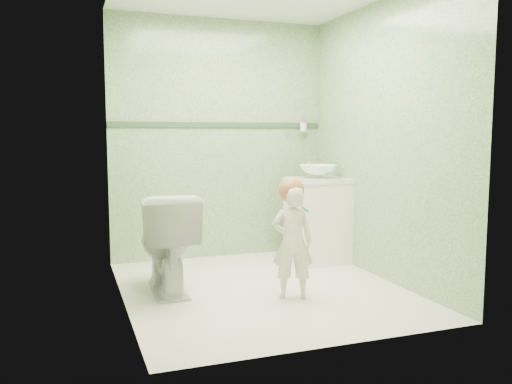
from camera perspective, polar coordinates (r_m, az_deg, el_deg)
name	(u,v)px	position (r m, az deg, el deg)	size (l,w,h in m)	color
ground	(262,289)	(4.40, 0.67, -10.36)	(2.50, 2.50, 0.00)	white
room_shell	(262,141)	(4.21, 0.69, 5.48)	(2.50, 2.54, 2.40)	gray
trim_stripe	(220,125)	(5.39, -3.95, 7.23)	(2.20, 0.02, 0.05)	#2E4B33
vanity	(317,221)	(5.26, 6.61, -3.16)	(0.52, 0.50, 0.80)	white
counter	(318,180)	(5.21, 6.67, 1.29)	(0.54, 0.52, 0.04)	white
basin	(318,171)	(5.20, 6.68, 2.21)	(0.37, 0.37, 0.13)	white
faucet	(310,162)	(5.36, 5.81, 3.20)	(0.03, 0.13, 0.18)	silver
cup_holder	(303,127)	(5.65, 5.03, 6.95)	(0.26, 0.07, 0.21)	silver
toilet	(167,242)	(4.30, -9.60, -5.32)	(0.45, 0.79, 0.80)	white
toddler	(292,242)	(4.07, 3.95, -5.44)	(0.32, 0.21, 0.87)	silver
hair_cap	(292,190)	(4.03, 3.85, 0.19)	(0.19, 0.19, 0.19)	#A2573B
teal_toothbrush	(304,209)	(3.90, 5.20, -1.80)	(0.11, 0.14, 0.08)	#019276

